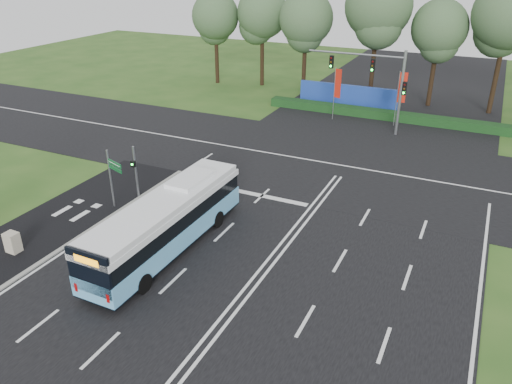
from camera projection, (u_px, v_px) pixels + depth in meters
ground at (279, 246)px, 26.24m from camera, size 120.00×120.00×0.00m
road_main at (279, 246)px, 26.23m from camera, size 20.00×120.00×0.04m
road_cross at (344, 166)px, 35.99m from camera, size 120.00×14.00×0.05m
bike_path at (58, 221)px, 28.60m from camera, size 5.00×18.00×0.06m
kerb_strip at (91, 230)px, 27.66m from camera, size 0.25×18.00×0.12m
city_bus at (167, 222)px, 25.27m from camera, size 2.52×11.16×3.19m
pedestrian_signal at (135, 170)px, 30.66m from camera, size 0.28×0.42×3.40m
street_sign at (113, 173)px, 29.07m from camera, size 1.37×0.55×3.69m
utility_cabinet at (13, 243)px, 25.48m from camera, size 0.70×0.59×1.14m
banner_flag_left at (337, 87)px, 44.47m from camera, size 0.67×0.29×4.79m
banner_flag_mid at (401, 91)px, 42.87m from camera, size 0.71×0.19×4.87m
traffic_light_gantry at (380, 78)px, 40.81m from camera, size 8.41×0.28×7.00m
hedge at (383, 115)px, 46.00m from camera, size 22.00×1.20×0.80m
blue_hoarding at (348, 96)px, 49.27m from camera, size 10.00×0.30×2.20m
eucalyptus_row at (416, 17)px, 46.87m from camera, size 46.72×7.90×12.80m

